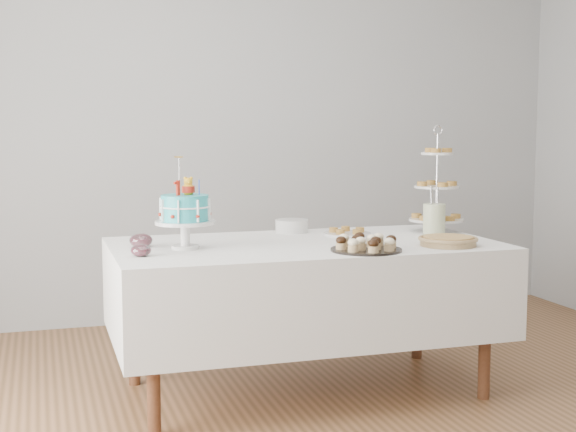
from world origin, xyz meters
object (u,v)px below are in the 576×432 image
object	(u,v)px
pie	(448,240)
jam_bowl_a	(141,251)
birthday_cake	(185,224)
pastry_plate	(347,232)
tiered_stand	(437,187)
jam_bowl_b	(141,241)
table	(305,287)
cupcake_tray	(366,243)
utensil_pitcher	(434,219)
plate_stack	(292,226)

from	to	relation	value
pie	jam_bowl_a	distance (m)	1.48
birthday_cake	pastry_plate	distance (m)	0.95
pie	jam_bowl_a	size ratio (longest dim) A/B	3.14
tiered_stand	jam_bowl_b	xyz separation A→B (m)	(-1.64, -0.10, -0.21)
birthday_cake	pie	xyz separation A→B (m)	(1.25, -0.29, -0.09)
tiered_stand	table	bearing A→B (deg)	-166.57
cupcake_tray	utensil_pitcher	bearing A→B (deg)	34.23
jam_bowl_a	pie	bearing A→B (deg)	-4.72
pastry_plate	jam_bowl_b	size ratio (longest dim) A/B	2.31
jam_bowl_b	pastry_plate	bearing A→B (deg)	5.02
pastry_plate	cupcake_tray	bearing A→B (deg)	-102.41
pastry_plate	plate_stack	bearing A→B (deg)	141.96
pie	tiered_stand	bearing A→B (deg)	68.31
tiered_stand	jam_bowl_b	world-z (taller)	tiered_stand
birthday_cake	plate_stack	bearing A→B (deg)	11.63
jam_bowl_a	utensil_pitcher	xyz separation A→B (m)	(1.58, 0.22, 0.07)
jam_bowl_b	cupcake_tray	bearing A→B (deg)	-24.12
jam_bowl_a	utensil_pitcher	world-z (taller)	utensil_pitcher
utensil_pitcher	jam_bowl_b	bearing A→B (deg)	154.62
utensil_pitcher	cupcake_tray	bearing A→B (deg)	-168.51
pie	jam_bowl_b	bearing A→B (deg)	164.19
table	utensil_pitcher	xyz separation A→B (m)	(0.74, 0.03, 0.32)
table	jam_bowl_b	world-z (taller)	jam_bowl_b
table	tiered_stand	bearing A→B (deg)	13.43
table	pie	bearing A→B (deg)	-25.37
tiered_stand	jam_bowl_b	bearing A→B (deg)	-176.68
pie	jam_bowl_b	size ratio (longest dim) A/B	2.61
cupcake_tray	jam_bowl_a	size ratio (longest dim) A/B	3.62
table	jam_bowl_a	world-z (taller)	jam_bowl_a
plate_stack	jam_bowl_a	xyz separation A→B (m)	(-0.90, -0.58, -0.01)
plate_stack	pastry_plate	world-z (taller)	plate_stack
jam_bowl_a	tiered_stand	bearing A→B (deg)	12.81
pie	utensil_pitcher	size ratio (longest dim) A/B	1.11
plate_stack	tiered_stand	bearing A→B (deg)	-14.30
jam_bowl_b	table	bearing A→B (deg)	-7.46
table	jam_bowl_a	xyz separation A→B (m)	(-0.84, -0.18, 0.25)
birthday_cake	tiered_stand	distance (m)	1.47
birthday_cake	tiered_stand	size ratio (longest dim) A/B	0.75
table	cupcake_tray	xyz separation A→B (m)	(0.19, -0.34, 0.26)
tiered_stand	utensil_pitcher	xyz separation A→B (m)	(-0.10, -0.17, -0.15)
plate_stack	jam_bowl_b	bearing A→B (deg)	-161.13
cupcake_tray	pastry_plate	world-z (taller)	cupcake_tray
pie	plate_stack	size ratio (longest dim) A/B	1.61
plate_stack	jam_bowl_b	size ratio (longest dim) A/B	1.61
tiered_stand	jam_bowl_a	world-z (taller)	tiered_stand
table	pie	world-z (taller)	pie
birthday_cake	cupcake_tray	distance (m)	0.87
jam_bowl_b	utensil_pitcher	distance (m)	1.55
table	jam_bowl_b	size ratio (longest dim) A/B	17.17
pie	plate_stack	distance (m)	0.91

